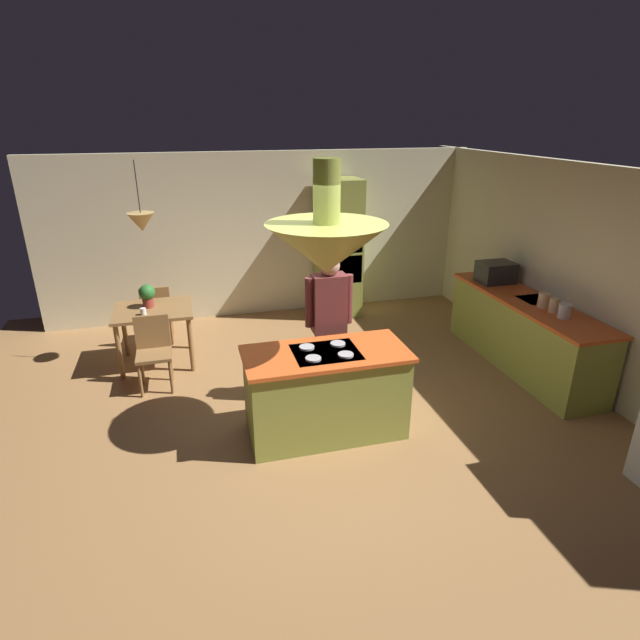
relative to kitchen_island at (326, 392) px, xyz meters
name	(u,v)px	position (x,y,z in m)	size (l,w,h in m)	color
ground	(321,421)	(0.00, 0.20, -0.46)	(8.16, 8.16, 0.00)	#9E7042
wall_back	(264,235)	(0.00, 3.65, 0.82)	(6.80, 0.10, 2.55)	beige
wall_right	(573,274)	(3.25, 0.60, 0.82)	(0.10, 7.20, 2.55)	beige
kitchen_island	(326,392)	(0.00, 0.00, 0.00)	(1.61, 0.76, 0.93)	#939E42
counter_run_right	(524,333)	(2.84, 0.80, 0.00)	(0.73, 2.56, 0.91)	#939E42
oven_tower	(338,249)	(1.10, 3.24, 0.62)	(0.66, 0.62, 2.16)	#939E42
dining_table	(154,317)	(-1.70, 2.10, 0.19)	(0.97, 0.83, 0.76)	olive
person_at_island	(329,319)	(0.21, 0.65, 0.52)	(0.53, 0.23, 1.70)	tan
range_hood	(326,245)	(0.00, 0.00, 1.50)	(1.10, 1.10, 1.00)	#939E42
pendant_light_over_table	(142,222)	(-1.70, 2.10, 1.40)	(0.32, 0.32, 0.82)	#E0B266
chair_facing_island	(154,347)	(-1.70, 1.46, 0.04)	(0.40, 0.40, 0.87)	olive
chair_by_back_wall	(157,310)	(-1.70, 2.74, 0.04)	(0.40, 0.40, 0.87)	olive
potted_plant_on_table	(147,295)	(-1.75, 2.17, 0.47)	(0.20, 0.20, 0.30)	#99382D
cup_on_table	(143,312)	(-1.80, 1.89, 0.35)	(0.07, 0.07, 0.09)	white
canister_flour	(565,311)	(2.84, 0.17, 0.53)	(0.14, 0.14, 0.16)	silver
canister_sugar	(554,305)	(2.84, 0.35, 0.54)	(0.11, 0.11, 0.17)	#E0B78C
canister_tea	(544,300)	(2.84, 0.53, 0.54)	(0.14, 0.14, 0.17)	#E0B78C
microwave_on_counter	(496,272)	(2.84, 1.55, 0.59)	(0.46, 0.36, 0.28)	#232326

